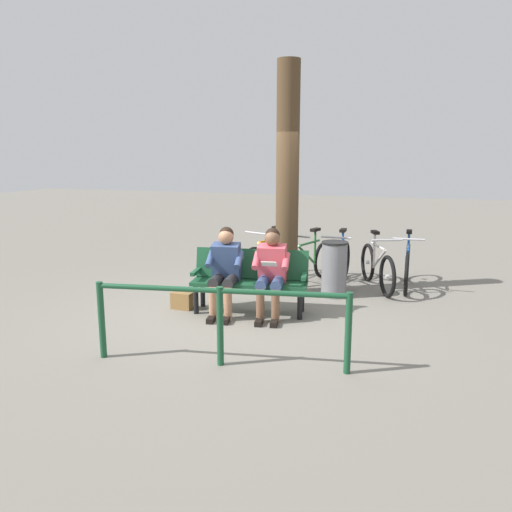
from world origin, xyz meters
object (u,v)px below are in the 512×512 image
at_px(tree_trunk, 287,181).
at_px(bicycle_orange, 309,263).
at_px(litter_bin, 334,269).
at_px(bicycle_silver, 407,266).
at_px(person_reading, 271,268).
at_px(bicycle_green, 377,267).
at_px(handbag, 182,301).
at_px(bench, 250,276).
at_px(bicycle_purple, 340,264).
at_px(bicycle_red, 271,260).
at_px(person_companion, 225,267).

xyz_separation_m(tree_trunk, bicycle_orange, (-0.23, -0.66, -1.41)).
height_order(litter_bin, bicycle_silver, bicycle_silver).
bearing_deg(person_reading, bicycle_green, -131.83).
bearing_deg(bicycle_green, person_reading, -56.20).
height_order(handbag, bicycle_orange, bicycle_orange).
height_order(bench, tree_trunk, tree_trunk).
height_order(litter_bin, bicycle_purple, bicycle_purple).
height_order(tree_trunk, bicycle_red, tree_trunk).
bearing_deg(person_companion, litter_bin, -142.61).
bearing_deg(bench, bicycle_purple, -126.64).
bearing_deg(bench, bicycle_orange, -113.40).
bearing_deg(handbag, tree_trunk, -132.89).
bearing_deg(bench, person_companion, 26.90).
distance_m(tree_trunk, litter_bin, 1.54).
relative_size(bench, bicycle_purple, 0.98).
xyz_separation_m(handbag, bicycle_silver, (-3.01, -2.22, 0.24)).
bearing_deg(litter_bin, bicycle_orange, -49.76).
xyz_separation_m(handbag, bicycle_green, (-2.55, -2.00, 0.24)).
distance_m(handbag, tree_trunk, 2.42).
height_order(person_reading, person_companion, same).
height_order(person_reading, bicycle_red, person_reading).
distance_m(tree_trunk, bicycle_red, 1.66).
relative_size(handbag, bicycle_purple, 0.18).
relative_size(handbag, bicycle_orange, 0.19).
distance_m(bench, person_reading, 0.39).
distance_m(person_companion, litter_bin, 1.86).
xyz_separation_m(tree_trunk, bicycle_purple, (-0.74, -0.74, -1.41)).
height_order(bench, bicycle_red, bicycle_red).
bearing_deg(bicycle_orange, person_reading, 14.11).
bearing_deg(handbag, bicycle_red, -109.66).
height_order(litter_bin, bicycle_green, bicycle_green).
height_order(person_companion, bicycle_purple, person_companion).
bearing_deg(litter_bin, person_reading, 61.97).
bearing_deg(tree_trunk, bench, 77.37).
xyz_separation_m(person_companion, handbag, (0.67, 0.01, -0.54)).
height_order(handbag, bicycle_purple, bicycle_purple).
relative_size(person_reading, tree_trunk, 0.34).
xyz_separation_m(person_companion, bicycle_orange, (-0.76, -1.94, -0.30)).
relative_size(handbag, bicycle_red, 0.19).
height_order(bicycle_green, bicycle_purple, same).
height_order(bench, bicycle_purple, bicycle_purple).
height_order(tree_trunk, litter_bin, tree_trunk).
bearing_deg(person_companion, bicycle_green, -141.88).
relative_size(tree_trunk, bicycle_purple, 2.11).
xyz_separation_m(litter_bin, bicycle_orange, (0.53, -0.62, -0.07)).
xyz_separation_m(handbag, bicycle_purple, (-1.94, -2.03, 0.24)).
distance_m(handbag, bicycle_orange, 2.43).
distance_m(person_reading, tree_trunk, 1.63).
xyz_separation_m(person_reading, tree_trunk, (0.10, -1.19, 1.11)).
bearing_deg(bicycle_purple, bicycle_silver, 101.74).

